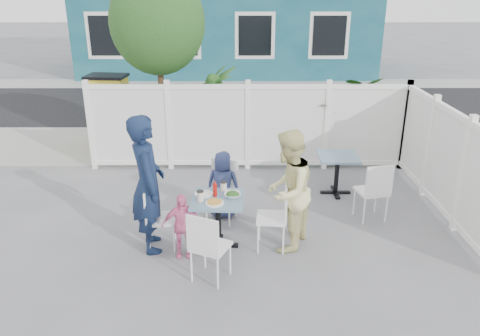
{
  "coord_description": "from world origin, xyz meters",
  "views": [
    {
      "loc": [
        -0.06,
        -5.89,
        3.25
      ],
      "look_at": [
        -0.05,
        -0.06,
        0.96
      ],
      "focal_mm": 35.0,
      "sensor_mm": 36.0,
      "label": 1
    }
  ],
  "objects_px": {
    "spare_table": "(337,164)",
    "man": "(148,184)",
    "woman": "(288,191)",
    "chair_left": "(155,213)",
    "chair_back": "(223,186)",
    "main_table": "(218,209)",
    "utility_cabinet": "(110,111)",
    "chair_near": "(207,243)",
    "chair_right": "(277,212)",
    "toddler": "(182,226)",
    "boy": "(223,185)"
  },
  "relations": [
    {
      "from": "utility_cabinet",
      "to": "spare_table",
      "type": "relative_size",
      "value": 2.13
    },
    {
      "from": "chair_right",
      "to": "boy",
      "type": "bearing_deg",
      "value": 44.0
    },
    {
      "from": "main_table",
      "to": "chair_left",
      "type": "relative_size",
      "value": 0.82
    },
    {
      "from": "main_table",
      "to": "utility_cabinet",
      "type": "bearing_deg",
      "value": 119.6
    },
    {
      "from": "chair_right",
      "to": "chair_back",
      "type": "height_order",
      "value": "chair_back"
    },
    {
      "from": "chair_left",
      "to": "chair_back",
      "type": "bearing_deg",
      "value": 128.78
    },
    {
      "from": "main_table",
      "to": "toddler",
      "type": "height_order",
      "value": "toddler"
    },
    {
      "from": "chair_near",
      "to": "man",
      "type": "relative_size",
      "value": 0.49
    },
    {
      "from": "spare_table",
      "to": "chair_right",
      "type": "bearing_deg",
      "value": -123.02
    },
    {
      "from": "main_table",
      "to": "spare_table",
      "type": "relative_size",
      "value": 1.05
    },
    {
      "from": "chair_right",
      "to": "chair_back",
      "type": "relative_size",
      "value": 0.99
    },
    {
      "from": "utility_cabinet",
      "to": "man",
      "type": "bearing_deg",
      "value": -64.1
    },
    {
      "from": "spare_table",
      "to": "woman",
      "type": "distance_m",
      "value": 1.98
    },
    {
      "from": "chair_near",
      "to": "main_table",
      "type": "bearing_deg",
      "value": 108.34
    },
    {
      "from": "chair_right",
      "to": "woman",
      "type": "height_order",
      "value": "woman"
    },
    {
      "from": "main_table",
      "to": "chair_back",
      "type": "height_order",
      "value": "chair_back"
    },
    {
      "from": "boy",
      "to": "toddler",
      "type": "distance_m",
      "value": 1.21
    },
    {
      "from": "chair_right",
      "to": "man",
      "type": "bearing_deg",
      "value": 94.38
    },
    {
      "from": "utility_cabinet",
      "to": "man",
      "type": "distance_m",
      "value": 4.76
    },
    {
      "from": "woman",
      "to": "toddler",
      "type": "relative_size",
      "value": 1.86
    },
    {
      "from": "chair_near",
      "to": "toddler",
      "type": "distance_m",
      "value": 0.67
    },
    {
      "from": "chair_right",
      "to": "toddler",
      "type": "bearing_deg",
      "value": 104.59
    },
    {
      "from": "utility_cabinet",
      "to": "woman",
      "type": "distance_m",
      "value": 5.62
    },
    {
      "from": "main_table",
      "to": "man",
      "type": "height_order",
      "value": "man"
    },
    {
      "from": "chair_left",
      "to": "toddler",
      "type": "relative_size",
      "value": 0.99
    },
    {
      "from": "spare_table",
      "to": "man",
      "type": "distance_m",
      "value": 3.27
    },
    {
      "from": "spare_table",
      "to": "boy",
      "type": "height_order",
      "value": "boy"
    },
    {
      "from": "chair_right",
      "to": "chair_near",
      "type": "relative_size",
      "value": 1.0
    },
    {
      "from": "utility_cabinet",
      "to": "spare_table",
      "type": "height_order",
      "value": "utility_cabinet"
    },
    {
      "from": "spare_table",
      "to": "man",
      "type": "xyz_separation_m",
      "value": [
        -2.77,
        -1.7,
        0.38
      ]
    },
    {
      "from": "chair_near",
      "to": "boy",
      "type": "xyz_separation_m",
      "value": [
        0.12,
        1.68,
        -0.0
      ]
    },
    {
      "from": "chair_left",
      "to": "toddler",
      "type": "height_order",
      "value": "toddler"
    },
    {
      "from": "spare_table",
      "to": "chair_near",
      "type": "bearing_deg",
      "value": -128.43
    },
    {
      "from": "chair_left",
      "to": "chair_right",
      "type": "xyz_separation_m",
      "value": [
        1.58,
        0.0,
        0.01
      ]
    },
    {
      "from": "spare_table",
      "to": "woman",
      "type": "xyz_separation_m",
      "value": [
        -0.99,
        -1.69,
        0.28
      ]
    },
    {
      "from": "chair_left",
      "to": "chair_right",
      "type": "relative_size",
      "value": 0.97
    },
    {
      "from": "woman",
      "to": "man",
      "type": "bearing_deg",
      "value": -65.65
    },
    {
      "from": "spare_table",
      "to": "man",
      "type": "bearing_deg",
      "value": -148.48
    },
    {
      "from": "utility_cabinet",
      "to": "chair_near",
      "type": "xyz_separation_m",
      "value": [
        2.44,
        -5.25,
        -0.2
      ]
    },
    {
      "from": "chair_right",
      "to": "chair_near",
      "type": "bearing_deg",
      "value": 136.93
    },
    {
      "from": "chair_near",
      "to": "toddler",
      "type": "relative_size",
      "value": 1.02
    },
    {
      "from": "utility_cabinet",
      "to": "chair_right",
      "type": "distance_m",
      "value": 5.57
    },
    {
      "from": "chair_near",
      "to": "man",
      "type": "xyz_separation_m",
      "value": [
        -0.8,
        0.79,
        0.39
      ]
    },
    {
      "from": "utility_cabinet",
      "to": "boy",
      "type": "relative_size",
      "value": 1.4
    },
    {
      "from": "utility_cabinet",
      "to": "main_table",
      "type": "height_order",
      "value": "utility_cabinet"
    },
    {
      "from": "boy",
      "to": "toddler",
      "type": "height_order",
      "value": "boy"
    },
    {
      "from": "chair_left",
      "to": "toddler",
      "type": "distance_m",
      "value": 0.43
    },
    {
      "from": "chair_near",
      "to": "chair_right",
      "type": "bearing_deg",
      "value": 66.75
    },
    {
      "from": "spare_table",
      "to": "chair_near",
      "type": "height_order",
      "value": "chair_near"
    },
    {
      "from": "spare_table",
      "to": "chair_back",
      "type": "relative_size",
      "value": 0.75
    }
  ]
}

